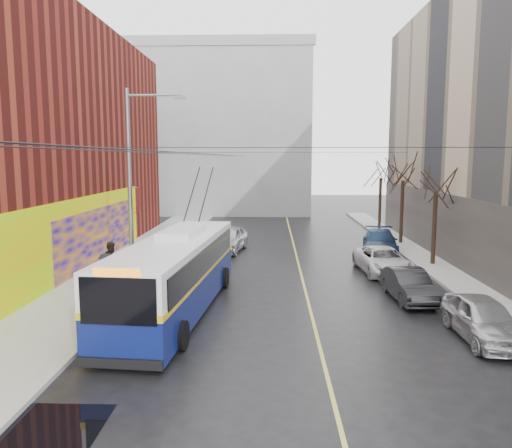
% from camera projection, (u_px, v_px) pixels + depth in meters
% --- Properties ---
extents(ground, '(140.00, 140.00, 0.00)m').
position_uv_depth(ground, '(274.00, 402.00, 12.43)').
color(ground, black).
rests_on(ground, ground).
extents(sidewalk_left, '(4.00, 60.00, 0.15)m').
position_uv_depth(sidewalk_left, '(110.00, 280.00, 24.55)').
color(sidewalk_left, gray).
rests_on(sidewalk_left, ground).
extents(sidewalk_right, '(2.00, 60.00, 0.15)m').
position_uv_depth(sidewalk_right, '(459.00, 282.00, 24.04)').
color(sidewalk_right, gray).
rests_on(sidewalk_right, ground).
extents(lane_line, '(0.12, 50.00, 0.01)m').
position_uv_depth(lane_line, '(301.00, 273.00, 26.26)').
color(lane_line, '#BFB74C').
rests_on(lane_line, ground).
extents(building_far, '(20.50, 12.10, 18.00)m').
position_uv_depth(building_far, '(219.00, 131.00, 55.99)').
color(building_far, gray).
rests_on(building_far, ground).
extents(streetlight_pole, '(2.65, 0.60, 9.00)m').
position_uv_depth(streetlight_pole, '(133.00, 185.00, 21.88)').
color(streetlight_pole, slate).
rests_on(streetlight_pole, ground).
extents(catenary_wires, '(18.00, 60.00, 0.22)m').
position_uv_depth(catenary_wires, '(225.00, 154.00, 26.32)').
color(catenary_wires, black).
extents(tree_near, '(3.20, 3.20, 6.40)m').
position_uv_depth(tree_near, '(437.00, 177.00, 27.35)').
color(tree_near, black).
rests_on(tree_near, ground).
extents(tree_mid, '(3.20, 3.20, 6.68)m').
position_uv_depth(tree_mid, '(403.00, 169.00, 34.25)').
color(tree_mid, black).
rests_on(tree_mid, ground).
extents(tree_far, '(3.20, 3.20, 6.57)m').
position_uv_depth(tree_far, '(381.00, 169.00, 41.20)').
color(tree_far, black).
rests_on(tree_far, ground).
extents(puddle, '(2.20, 2.69, 0.01)m').
position_uv_depth(puddle, '(49.00, 434.00, 10.99)').
color(puddle, black).
rests_on(puddle, ground).
extents(pigeons_flying, '(4.47, 1.74, 1.35)m').
position_uv_depth(pigeons_flying, '(221.00, 142.00, 20.72)').
color(pigeons_flying, slate).
extents(trolleybus, '(3.50, 11.96, 5.60)m').
position_uv_depth(trolleybus, '(175.00, 273.00, 19.49)').
color(trolleybus, '#0B1452').
rests_on(trolleybus, ground).
extents(parked_car_a, '(1.73, 4.26, 1.45)m').
position_uv_depth(parked_car_a, '(483.00, 319.00, 16.59)').
color(parked_car_a, '#AFB0B5').
rests_on(parked_car_a, ground).
extents(parked_car_b, '(1.65, 4.11, 1.33)m').
position_uv_depth(parked_car_b, '(409.00, 285.00, 21.23)').
color(parked_car_b, '#232325').
rests_on(parked_car_b, ground).
extents(parked_car_c, '(2.65, 5.09, 1.37)m').
position_uv_depth(parked_car_c, '(383.00, 261.00, 26.16)').
color(parked_car_c, silver).
rests_on(parked_car_c, ground).
extents(parked_car_d, '(2.92, 5.42, 1.49)m').
position_uv_depth(parked_car_d, '(380.00, 242.00, 31.60)').
color(parked_car_d, '#152C4C').
rests_on(parked_car_d, ground).
extents(following_car, '(2.71, 5.07, 1.64)m').
position_uv_depth(following_car, '(228.00, 239.00, 32.36)').
color(following_car, '#B3B4B8').
rests_on(following_car, ground).
extents(pedestrian_a, '(0.57, 0.70, 1.65)m').
position_uv_depth(pedestrian_a, '(107.00, 277.00, 21.34)').
color(pedestrian_a, black).
rests_on(pedestrian_a, sidewalk_left).
extents(pedestrian_b, '(0.89, 1.06, 1.93)m').
position_uv_depth(pedestrian_b, '(112.00, 261.00, 23.88)').
color(pedestrian_b, black).
rests_on(pedestrian_b, sidewalk_left).
extents(pedestrian_c, '(0.98, 1.14, 1.54)m').
position_uv_depth(pedestrian_c, '(105.00, 270.00, 22.95)').
color(pedestrian_c, black).
rests_on(pedestrian_c, sidewalk_left).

